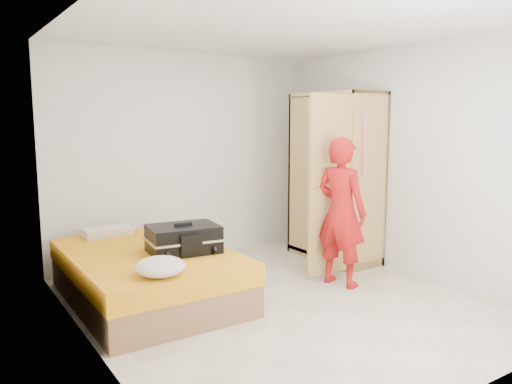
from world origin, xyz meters
TOP-DOWN VIEW (x-y plane):
  - room at (0.00, 0.00)m, footprint 4.00×4.02m
  - bed at (-1.05, 0.77)m, footprint 1.42×2.02m
  - wardrobe at (1.45, 0.86)m, footprint 1.17×1.20m
  - person at (0.85, 0.09)m, footprint 0.52×0.66m
  - suitcase at (-0.77, 0.54)m, footprint 0.73×0.58m
  - round_cushion at (-1.25, -0.04)m, footprint 0.41×0.41m
  - pillow at (-1.18, 1.62)m, footprint 0.51×0.27m

SIDE VIEW (x-z plane):
  - bed at x=-1.05m, z-range 0.00..0.50m
  - pillow at x=-1.18m, z-range 0.50..0.59m
  - round_cushion at x=-1.25m, z-range 0.50..0.66m
  - suitcase at x=-0.77m, z-range 0.48..0.77m
  - person at x=0.85m, z-range 0.00..1.59m
  - wardrobe at x=1.45m, z-range -0.05..2.05m
  - room at x=0.00m, z-range 0.00..2.60m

